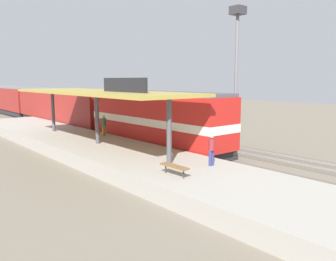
{
  "coord_description": "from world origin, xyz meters",
  "views": [
    {
      "loc": [
        -16.76,
        -22.32,
        5.48
      ],
      "look_at": [
        -1.38,
        -4.09,
        2.0
      ],
      "focal_mm": 37.32,
      "sensor_mm": 36.0,
      "label": 1
    }
  ],
  "objects_px": {
    "passenger_carriage_rear": "(8,99)",
    "person_waiting": "(104,124)",
    "passenger_carriage_front": "(61,107)",
    "person_walking": "(211,148)",
    "locomotive": "(155,119)",
    "light_mast": "(237,46)",
    "platform_bench": "(174,167)"
  },
  "relations": [
    {
      "from": "passenger_carriage_rear",
      "to": "person_waiting",
      "type": "xyz_separation_m",
      "value": [
        -2.53,
        -35.24,
        -0.46
      ]
    },
    {
      "from": "passenger_carriage_front",
      "to": "person_walking",
      "type": "bearing_deg",
      "value": -96.76
    },
    {
      "from": "locomotive",
      "to": "passenger_carriage_rear",
      "type": "relative_size",
      "value": 0.72
    },
    {
      "from": "passenger_carriage_front",
      "to": "light_mast",
      "type": "bearing_deg",
      "value": -68.3
    },
    {
      "from": "platform_bench",
      "to": "locomotive",
      "type": "distance_m",
      "value": 10.99
    },
    {
      "from": "passenger_carriage_rear",
      "to": "person_waiting",
      "type": "distance_m",
      "value": 35.33
    },
    {
      "from": "platform_bench",
      "to": "person_waiting",
      "type": "height_order",
      "value": "person_waiting"
    },
    {
      "from": "locomotive",
      "to": "passenger_carriage_rear",
      "type": "xyz_separation_m",
      "value": [
        0.0,
        38.8,
        -0.1
      ]
    },
    {
      "from": "light_mast",
      "to": "passenger_carriage_rear",
      "type": "bearing_deg",
      "value": 100.93
    },
    {
      "from": "person_waiting",
      "to": "person_walking",
      "type": "height_order",
      "value": "same"
    },
    {
      "from": "locomotive",
      "to": "passenger_carriage_rear",
      "type": "height_order",
      "value": "locomotive"
    },
    {
      "from": "platform_bench",
      "to": "light_mast",
      "type": "relative_size",
      "value": 0.15
    },
    {
      "from": "light_mast",
      "to": "person_waiting",
      "type": "height_order",
      "value": "light_mast"
    },
    {
      "from": "locomotive",
      "to": "person_waiting",
      "type": "distance_m",
      "value": 4.4
    },
    {
      "from": "locomotive",
      "to": "light_mast",
      "type": "bearing_deg",
      "value": -11.56
    },
    {
      "from": "platform_bench",
      "to": "passenger_carriage_rear",
      "type": "distance_m",
      "value": 48.33
    },
    {
      "from": "platform_bench",
      "to": "locomotive",
      "type": "bearing_deg",
      "value": 56.75
    },
    {
      "from": "platform_bench",
      "to": "passenger_carriage_rear",
      "type": "height_order",
      "value": "passenger_carriage_rear"
    },
    {
      "from": "light_mast",
      "to": "person_walking",
      "type": "relative_size",
      "value": 6.84
    },
    {
      "from": "passenger_carriage_rear",
      "to": "person_walking",
      "type": "height_order",
      "value": "passenger_carriage_rear"
    },
    {
      "from": "person_waiting",
      "to": "platform_bench",
      "type": "bearing_deg",
      "value": -105.26
    },
    {
      "from": "locomotive",
      "to": "light_mast",
      "type": "xyz_separation_m",
      "value": [
        7.8,
        -1.6,
        5.99
      ]
    },
    {
      "from": "person_walking",
      "to": "platform_bench",
      "type": "bearing_deg",
      "value": -176.04
    },
    {
      "from": "platform_bench",
      "to": "passenger_carriage_front",
      "type": "bearing_deg",
      "value": 77.54
    },
    {
      "from": "locomotive",
      "to": "passenger_carriage_front",
      "type": "bearing_deg",
      "value": 90.0
    },
    {
      "from": "locomotive",
      "to": "person_waiting",
      "type": "height_order",
      "value": "locomotive"
    },
    {
      "from": "locomotive",
      "to": "passenger_carriage_rear",
      "type": "bearing_deg",
      "value": 90.0
    },
    {
      "from": "platform_bench",
      "to": "person_waiting",
      "type": "bearing_deg",
      "value": 74.74
    },
    {
      "from": "person_walking",
      "to": "passenger_carriage_rear",
      "type": "bearing_deg",
      "value": 86.17
    },
    {
      "from": "passenger_carriage_front",
      "to": "locomotive",
      "type": "bearing_deg",
      "value": -90.0
    },
    {
      "from": "light_mast",
      "to": "person_walking",
      "type": "height_order",
      "value": "light_mast"
    },
    {
      "from": "locomotive",
      "to": "passenger_carriage_front",
      "type": "relative_size",
      "value": 0.72
    }
  ]
}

